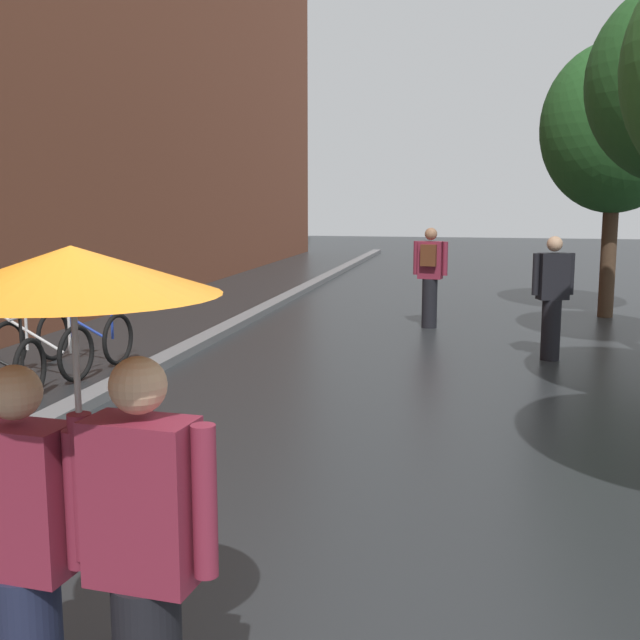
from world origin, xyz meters
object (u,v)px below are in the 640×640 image
(parked_bicycle_4, at_px, (85,335))
(pedestrian_walking_midground, at_px, (430,275))
(parked_bicycle_3, at_px, (41,349))
(couple_under_umbrella, at_px, (79,437))
(pedestrian_walking_far, at_px, (552,295))
(street_tree_3, at_px, (616,128))

(parked_bicycle_4, xyz_separation_m, pedestrian_walking_midground, (4.36, 3.82, 0.53))
(parked_bicycle_3, xyz_separation_m, parked_bicycle_4, (0.06, 1.00, 0.00))
(pedestrian_walking_midground, bearing_deg, parked_bicycle_4, -138.77)
(parked_bicycle_4, height_order, couple_under_umbrella, couple_under_umbrella)
(couple_under_umbrella, xyz_separation_m, pedestrian_walking_far, (2.37, 8.55, -0.46))
(couple_under_umbrella, relative_size, pedestrian_walking_midground, 1.22)
(couple_under_umbrella, distance_m, pedestrian_walking_far, 8.88)
(street_tree_3, bearing_deg, pedestrian_walking_midground, -148.87)
(pedestrian_walking_midground, distance_m, pedestrian_walking_far, 2.96)
(parked_bicycle_3, bearing_deg, pedestrian_walking_midground, 47.47)
(parked_bicycle_3, xyz_separation_m, pedestrian_walking_midground, (4.42, 4.82, 0.53))
(parked_bicycle_4, relative_size, couple_under_umbrella, 0.55)
(couple_under_umbrella, xyz_separation_m, pedestrian_walking_midground, (0.55, 10.88, -0.46))
(street_tree_3, height_order, parked_bicycle_3, street_tree_3)
(parked_bicycle_3, bearing_deg, street_tree_3, 41.62)
(pedestrian_walking_far, bearing_deg, couple_under_umbrella, -105.51)
(pedestrian_walking_midground, height_order, pedestrian_walking_far, pedestrian_walking_midground)
(street_tree_3, distance_m, couple_under_umbrella, 13.46)
(couple_under_umbrella, bearing_deg, pedestrian_walking_far, 74.49)
(parked_bicycle_4, bearing_deg, couple_under_umbrella, -61.68)
(street_tree_3, bearing_deg, parked_bicycle_4, -142.68)
(street_tree_3, height_order, pedestrian_walking_far, street_tree_3)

